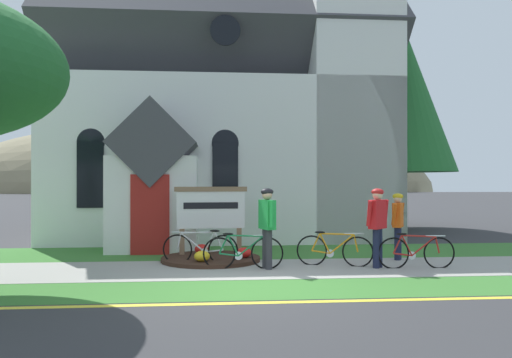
% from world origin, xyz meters
% --- Properties ---
extents(ground, '(140.00, 140.00, 0.00)m').
position_xyz_m(ground, '(0.00, 4.00, 0.00)').
color(ground, '#333335').
extents(sidewalk_slab, '(32.00, 2.49, 0.01)m').
position_xyz_m(sidewalk_slab, '(-0.28, 2.00, 0.01)').
color(sidewalk_slab, '#99968E').
rests_on(sidewalk_slab, ground).
extents(grass_verge, '(32.00, 1.69, 0.01)m').
position_xyz_m(grass_verge, '(-0.28, -0.08, 0.00)').
color(grass_verge, '#38722D').
rests_on(grass_verge, ground).
extents(church_lawn, '(24.00, 2.71, 0.01)m').
position_xyz_m(church_lawn, '(-0.28, 4.61, 0.00)').
color(church_lawn, '#38722D').
rests_on(church_lawn, ground).
extents(curb_paint_stripe, '(28.00, 0.16, 0.01)m').
position_xyz_m(curb_paint_stripe, '(-0.28, -1.08, 0.00)').
color(curb_paint_stripe, yellow).
rests_on(curb_paint_stripe, ground).
extents(church_building, '(11.61, 10.88, 14.38)m').
position_xyz_m(church_building, '(0.11, 10.12, 4.93)').
color(church_building, white).
rests_on(church_building, ground).
extents(church_sign, '(1.83, 0.26, 1.78)m').
position_xyz_m(church_sign, '(-0.70, 3.74, 1.18)').
color(church_sign, '#7F6047').
rests_on(church_sign, ground).
extents(flower_bed, '(2.38, 2.38, 0.34)m').
position_xyz_m(flower_bed, '(-0.68, 3.17, 0.07)').
color(flower_bed, '#382319').
rests_on(flower_bed, ground).
extents(bicycle_blue, '(1.66, 0.57, 0.80)m').
position_xyz_m(bicycle_blue, '(2.09, 2.25, 0.37)').
color(bicycle_blue, black).
rests_on(bicycle_blue, ground).
extents(bicycle_yellow, '(1.77, 0.12, 0.81)m').
position_xyz_m(bicycle_yellow, '(0.00, 2.03, 0.37)').
color(bicycle_yellow, black).
rests_on(bicycle_yellow, ground).
extents(bicycle_red, '(1.75, 0.40, 0.82)m').
position_xyz_m(bicycle_red, '(-0.94, 2.75, 0.37)').
color(bicycle_red, black).
rests_on(bicycle_red, ground).
extents(bicycle_black, '(1.73, 0.11, 0.80)m').
position_xyz_m(bicycle_black, '(3.81, 1.77, 0.37)').
color(bicycle_black, black).
rests_on(bicycle_black, ground).
extents(cyclist_in_orange_jersey, '(0.44, 0.67, 1.63)m').
position_xyz_m(cyclist_in_orange_jersey, '(3.85, 2.95, 0.95)').
color(cyclist_in_orange_jersey, '#191E38').
rests_on(cyclist_in_orange_jersey, ground).
extents(cyclist_in_red_jersey, '(0.57, 0.58, 1.77)m').
position_xyz_m(cyclist_in_red_jersey, '(2.98, 1.89, 1.05)').
color(cyclist_in_red_jersey, '#191E38').
rests_on(cyclist_in_red_jersey, ground).
extents(cyclist_in_white_jersey, '(0.35, 0.77, 1.77)m').
position_xyz_m(cyclist_in_white_jersey, '(0.53, 1.95, 1.05)').
color(cyclist_in_white_jersey, '#2D2D33').
rests_on(cyclist_in_white_jersey, ground).
extents(roadside_conifer, '(4.35, 4.35, 8.46)m').
position_xyz_m(roadside_conifer, '(6.95, 10.85, 5.36)').
color(roadside_conifer, '#3D2D1E').
rests_on(roadside_conifer, ground).
extents(distant_hill, '(89.95, 43.01, 25.60)m').
position_xyz_m(distant_hill, '(-4.30, 85.21, 0.00)').
color(distant_hill, '#847A5B').
rests_on(distant_hill, ground).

